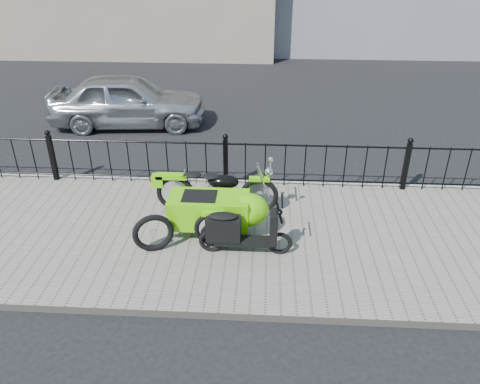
# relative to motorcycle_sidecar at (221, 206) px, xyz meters

# --- Properties ---
(ground) EXTENTS (120.00, 120.00, 0.00)m
(ground) POSITION_rel_motorcycle_sidecar_xyz_m (-0.06, 0.39, -0.59)
(ground) COLOR black
(ground) RESTS_ON ground
(sidewalk) EXTENTS (30.00, 3.80, 0.12)m
(sidewalk) POSITION_rel_motorcycle_sidecar_xyz_m (-0.06, -0.11, -0.53)
(sidewalk) COLOR slate
(sidewalk) RESTS_ON ground
(curb) EXTENTS (30.00, 0.10, 0.12)m
(curb) POSITION_rel_motorcycle_sidecar_xyz_m (-0.06, 1.83, -0.53)
(curb) COLOR gray
(curb) RESTS_ON ground
(iron_fence) EXTENTS (14.11, 0.11, 1.08)m
(iron_fence) POSITION_rel_motorcycle_sidecar_xyz_m (-0.06, 1.69, -0.01)
(iron_fence) COLOR black
(iron_fence) RESTS_ON sidewalk
(motorcycle_sidecar) EXTENTS (2.28, 1.48, 0.98)m
(motorcycle_sidecar) POSITION_rel_motorcycle_sidecar_xyz_m (0.00, 0.00, 0.00)
(motorcycle_sidecar) COLOR black
(motorcycle_sidecar) RESTS_ON sidewalk
(scooter) EXTENTS (1.46, 0.43, 0.99)m
(scooter) POSITION_rel_motorcycle_sidecar_xyz_m (0.33, -0.63, -0.09)
(scooter) COLOR black
(scooter) RESTS_ON sidewalk
(spare_tire) EXTENTS (0.64, 0.32, 0.65)m
(spare_tire) POSITION_rel_motorcycle_sidecar_xyz_m (-1.00, -0.66, -0.15)
(spare_tire) COLOR black
(spare_tire) RESTS_ON sidewalk
(sedan_car) EXTENTS (4.17, 1.97, 1.38)m
(sedan_car) POSITION_rel_motorcycle_sidecar_xyz_m (-2.97, 5.20, 0.10)
(sedan_car) COLOR #AFB2B6
(sedan_car) RESTS_ON ground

